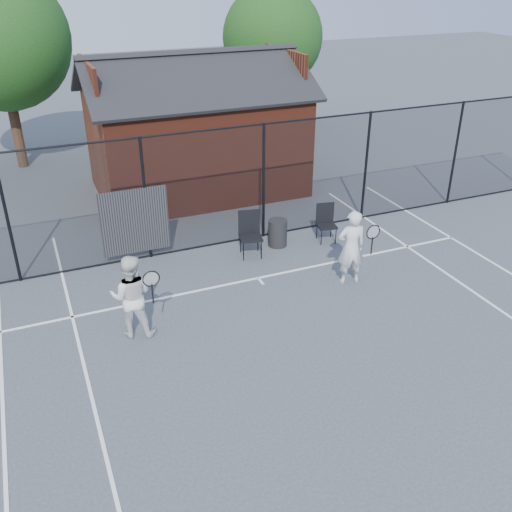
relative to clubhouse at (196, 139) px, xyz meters
name	(u,v)px	position (x,y,z in m)	size (l,w,h in m)	color
ground	(321,352)	(-0.50, -9.00, -1.61)	(80.00, 80.00, 0.00)	#42464C
court_lines	(359,397)	(-0.50, -10.32, -1.60)	(11.02, 18.00, 0.01)	white
fence	(215,191)	(-0.80, -4.00, -0.16)	(22.04, 3.00, 3.00)	black
clubhouse	(196,139)	(0.00, 0.00, 0.00)	(6.50, 4.36, 4.19)	maroon
tree_right	(272,37)	(5.00, 5.50, 2.10)	(3.97, 3.97, 5.70)	#312013
player_front	(351,247)	(1.32, -6.94, -0.74)	(0.81, 0.63, 1.73)	silver
player_back	(132,296)	(-3.54, -7.05, -0.76)	(0.99, 0.88, 1.68)	white
chair_left	(251,235)	(-0.22, -4.90, -1.06)	(0.52, 0.55, 1.09)	black
chair_right	(327,224)	(1.87, -4.90, -1.13)	(0.46, 0.48, 0.96)	black
waste_bin	(278,233)	(0.62, -4.63, -1.26)	(0.47, 0.47, 0.69)	#252525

